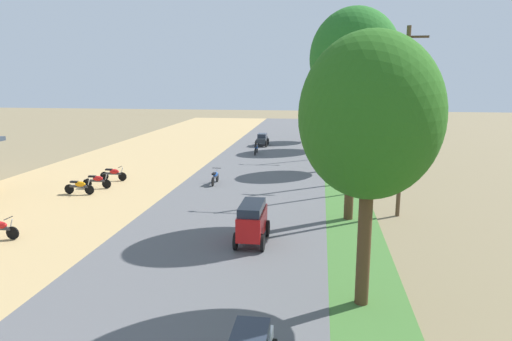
% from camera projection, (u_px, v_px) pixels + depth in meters
% --- Properties ---
extents(parked_motorbike_third, '(1.80, 0.54, 0.94)m').
position_uv_depth(parked_motorbike_third, '(79.00, 186.00, 26.36)').
color(parked_motorbike_third, black).
rests_on(parked_motorbike_third, dirt_shoulder).
extents(parked_motorbike_fourth, '(1.80, 0.54, 0.94)m').
position_uv_depth(parked_motorbike_fourth, '(97.00, 180.00, 27.81)').
color(parked_motorbike_fourth, black).
rests_on(parked_motorbike_fourth, dirt_shoulder).
extents(parked_motorbike_fifth, '(1.80, 0.54, 0.94)m').
position_uv_depth(parked_motorbike_fifth, '(114.00, 173.00, 29.87)').
color(parked_motorbike_fifth, black).
rests_on(parked_motorbike_fifth, dirt_shoulder).
extents(median_tree_nearest, '(3.97, 3.97, 7.90)m').
position_uv_depth(median_tree_nearest, '(370.00, 117.00, 12.62)').
color(median_tree_nearest, '#4C351E').
rests_on(median_tree_nearest, median_strip).
extents(median_tree_second, '(4.01, 4.01, 9.67)m').
position_uv_depth(median_tree_second, '(355.00, 60.00, 20.41)').
color(median_tree_second, '#4C351E').
rests_on(median_tree_second, median_strip).
extents(median_tree_third, '(3.74, 3.74, 7.56)m').
position_uv_depth(median_tree_third, '(343.00, 94.00, 32.44)').
color(median_tree_third, '#4C351E').
rests_on(median_tree_third, median_strip).
extents(median_tree_fourth, '(4.43, 4.43, 9.87)m').
position_uv_depth(median_tree_fourth, '(342.00, 72.00, 42.41)').
color(median_tree_fourth, '#4C351E').
rests_on(median_tree_fourth, median_strip).
extents(median_tree_fifth, '(3.42, 3.42, 8.95)m').
position_uv_depth(median_tree_fifth, '(337.00, 74.00, 48.36)').
color(median_tree_fifth, '#4C351E').
rests_on(median_tree_fifth, median_strip).
extents(streetlamp_near, '(3.16, 0.20, 8.15)m').
position_uv_depth(streetlamp_near, '(351.00, 113.00, 25.55)').
color(streetlamp_near, gray).
rests_on(streetlamp_near, median_strip).
extents(streetlamp_mid, '(3.16, 0.20, 7.79)m').
position_uv_depth(streetlamp_mid, '(341.00, 104.00, 37.81)').
color(streetlamp_mid, gray).
rests_on(streetlamp_mid, median_strip).
extents(utility_pole_near, '(1.80, 0.20, 9.54)m').
position_uv_depth(utility_pole_near, '(384.00, 104.00, 29.43)').
color(utility_pole_near, brown).
rests_on(utility_pole_near, ground).
extents(utility_pole_far, '(1.80, 0.20, 8.98)m').
position_uv_depth(utility_pole_far, '(403.00, 120.00, 21.60)').
color(utility_pole_far, brown).
rests_on(utility_pole_far, ground).
extents(car_van_red, '(1.19, 2.41, 1.67)m').
position_uv_depth(car_van_red, '(252.00, 220.00, 18.47)').
color(car_van_red, red).
rests_on(car_van_red, road_strip).
extents(car_sedan_charcoal, '(1.10, 2.26, 1.19)m').
position_uv_depth(car_sedan_charcoal, '(262.00, 139.00, 44.91)').
color(car_sedan_charcoal, '#282D33').
rests_on(car_sedan_charcoal, road_strip).
extents(motorbike_ahead_second, '(0.54, 1.80, 0.94)m').
position_uv_depth(motorbike_ahead_second, '(215.00, 176.00, 28.85)').
color(motorbike_ahead_second, black).
rests_on(motorbike_ahead_second, road_strip).
extents(motorbike_ahead_third, '(0.54, 1.80, 0.94)m').
position_uv_depth(motorbike_ahead_third, '(256.00, 148.00, 40.08)').
color(motorbike_ahead_third, black).
rests_on(motorbike_ahead_third, road_strip).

